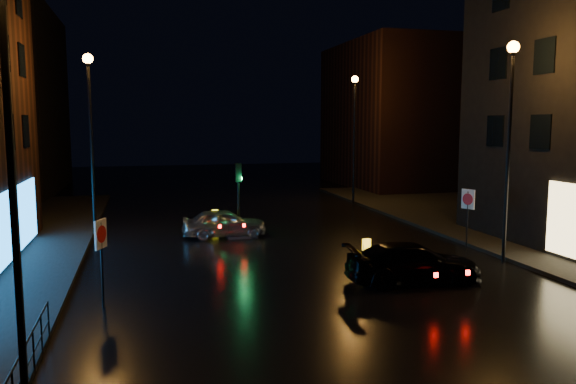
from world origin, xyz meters
The scene contains 15 objects.
ground centered at (0.00, 0.00, 0.00)m, with size 120.00×120.00×0.00m, color black.
building_far_left centered at (-16.00, 35.00, 7.00)m, with size 8.00×16.00×14.00m, color black.
building_far_right centered at (15.00, 32.00, 6.00)m, with size 8.00×14.00×12.00m, color black.
street_lamp_lnear centered at (-7.80, -2.00, 5.56)m, with size 0.44×0.44×8.37m.
street_lamp_lfar centered at (-7.80, 14.00, 5.56)m, with size 0.44×0.44×8.37m.
street_lamp_rnear centered at (7.80, 6.00, 5.56)m, with size 0.44×0.44×8.37m.
street_lamp_rfar centered at (7.80, 22.00, 5.56)m, with size 0.44×0.44×8.37m.
traffic_signal centered at (-1.20, 14.00, 0.50)m, with size 1.40×2.40×3.45m.
guard_railing centered at (-8.00, -1.00, 0.74)m, with size 0.05×6.04×1.00m.
silver_hatchback centered at (-1.97, 13.54, 0.67)m, with size 1.58×3.93×1.34m, color #B0B3B8.
dark_sedan centered at (3.12, 4.36, 0.67)m, with size 1.87×4.60×1.33m, color black.
bollard_near centered at (2.42, 6.76, 0.23)m, with size 1.13×1.38×1.04m.
bollard_far centered at (-2.22, 14.98, 0.24)m, with size 0.95×1.32×1.09m.
road_sign_left centered at (-6.86, 4.33, 1.95)m, with size 0.31×0.60×2.60m.
road_sign_right centered at (7.77, 8.53, 1.91)m, with size 0.31×0.59×2.55m.
Camera 1 is at (-5.63, -12.45, 5.37)m, focal length 35.00 mm.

